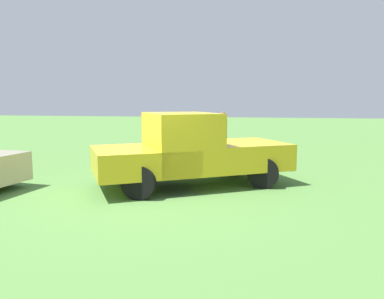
% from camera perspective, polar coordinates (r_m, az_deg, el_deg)
% --- Properties ---
extents(ground_plane, '(80.00, 80.00, 0.00)m').
position_cam_1_polar(ground_plane, '(8.51, -5.85, -6.64)').
color(ground_plane, '#54843D').
extents(pickup_truck, '(5.03, 4.09, 1.79)m').
position_cam_1_polar(pickup_truck, '(8.95, -0.73, 0.11)').
color(pickup_truck, black).
rests_on(pickup_truck, ground_plane).
extents(person_bystander, '(0.38, 0.38, 1.72)m').
position_cam_1_polar(person_bystander, '(12.87, 4.73, 2.56)').
color(person_bystander, black).
rests_on(person_bystander, ground_plane).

